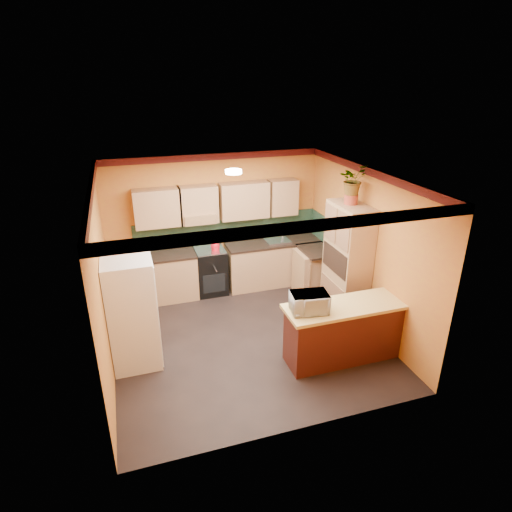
{
  "coord_description": "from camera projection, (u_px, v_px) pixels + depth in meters",
  "views": [
    {
      "loc": [
        -1.68,
        -5.78,
        4.05
      ],
      "look_at": [
        0.32,
        0.45,
        1.26
      ],
      "focal_mm": 30.0,
      "sensor_mm": 36.0,
      "label": 1
    }
  ],
  "objects": [
    {
      "name": "base_cabinets_right",
      "position": [
        316.0,
        272.0,
        8.46
      ],
      "size": [
        0.6,
        0.8,
        0.88
      ],
      "primitive_type": "cube",
      "color": "tan",
      "rests_on": "ground"
    },
    {
      "name": "countertop_right",
      "position": [
        318.0,
        250.0,
        8.28
      ],
      "size": [
        0.62,
        0.8,
        0.04
      ],
      "primitive_type": "cube",
      "color": "black",
      "rests_on": "base_cabinets_right"
    },
    {
      "name": "fern",
      "position": [
        353.0,
        179.0,
        6.81
      ],
      "size": [
        0.55,
        0.51,
        0.49
      ],
      "primitive_type": "imported",
      "rotation": [
        0.0,
        0.0,
        0.37
      ],
      "color": "tan",
      "rests_on": "fern_pot"
    },
    {
      "name": "bar_top",
      "position": [
        348.0,
        306.0,
        6.29
      ],
      "size": [
        1.9,
        0.65,
        0.05
      ],
      "primitive_type": "cube",
      "color": "#DDBB6B",
      "rests_on": "breakfast_bar"
    },
    {
      "name": "stove",
      "position": [
        211.0,
        271.0,
        8.46
      ],
      "size": [
        0.58,
        0.58,
        0.91
      ],
      "primitive_type": "cube",
      "color": "black",
      "rests_on": "ground"
    },
    {
      "name": "fridge",
      "position": [
        132.0,
        313.0,
        6.2
      ],
      "size": [
        0.68,
        0.66,
        1.7
      ],
      "primitive_type": "cube",
      "color": "white",
      "rests_on": "ground"
    },
    {
      "name": "kettle",
      "position": [
        215.0,
        246.0,
        8.24
      ],
      "size": [
        0.19,
        0.19,
        0.18
      ],
      "primitive_type": null,
      "rotation": [
        0.0,
        0.0,
        -0.15
      ],
      "color": "red",
      "rests_on": "stove"
    },
    {
      "name": "countertop_back",
      "position": [
        241.0,
        247.0,
        8.47
      ],
      "size": [
        3.65,
        0.62,
        0.04
      ],
      "primitive_type": "cube",
      "color": "black",
      "rests_on": "base_cabinets_back"
    },
    {
      "name": "pantry",
      "position": [
        347.0,
        264.0,
        7.33
      ],
      "size": [
        0.48,
        0.9,
        2.1
      ],
      "primitive_type": "cube",
      "color": "tan",
      "rests_on": "ground"
    },
    {
      "name": "microwave",
      "position": [
        309.0,
        302.0,
        6.04
      ],
      "size": [
        0.56,
        0.42,
        0.29
      ],
      "primitive_type": "imported",
      "rotation": [
        0.0,
        0.0,
        -0.14
      ],
      "color": "white",
      "rests_on": "bar_top"
    },
    {
      "name": "breakfast_bar",
      "position": [
        345.0,
        333.0,
        6.47
      ],
      "size": [
        1.8,
        0.55,
        0.88
      ],
      "primitive_type": "cube",
      "color": "#451012",
      "rests_on": "ground"
    },
    {
      "name": "fern_pot",
      "position": [
        351.0,
        199.0,
        6.93
      ],
      "size": [
        0.22,
        0.22,
        0.16
      ],
      "primitive_type": "cylinder",
      "color": "#9C3925",
      "rests_on": "pantry"
    },
    {
      "name": "room_shell",
      "position": [
        241.0,
        213.0,
        6.55
      ],
      "size": [
        4.24,
        4.24,
        2.72
      ],
      "color": "black",
      "rests_on": "ground"
    },
    {
      "name": "base_cabinets_back",
      "position": [
        241.0,
        268.0,
        8.65
      ],
      "size": [
        3.65,
        0.6,
        0.88
      ],
      "primitive_type": "cube",
      "color": "tan",
      "rests_on": "ground"
    },
    {
      "name": "sink",
      "position": [
        277.0,
        241.0,
        8.67
      ],
      "size": [
        0.48,
        0.4,
        0.03
      ],
      "primitive_type": "cube",
      "color": "silver",
      "rests_on": "countertop_back"
    }
  ]
}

